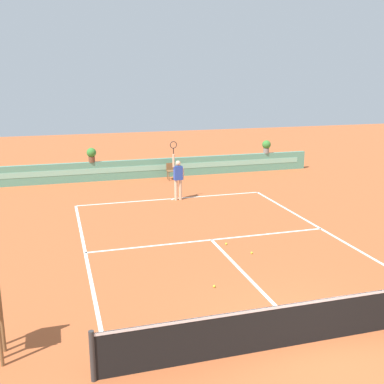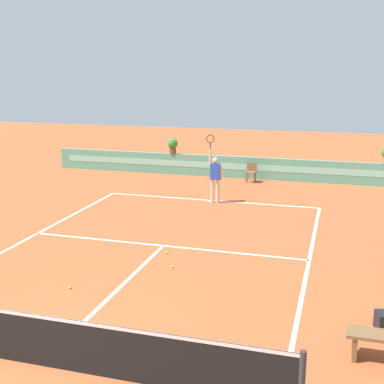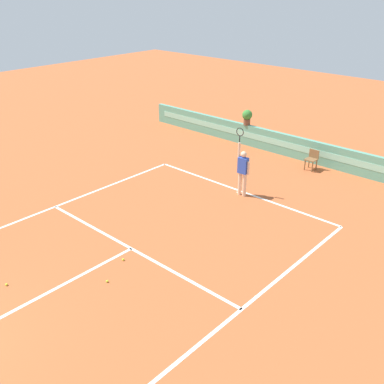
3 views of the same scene
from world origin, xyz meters
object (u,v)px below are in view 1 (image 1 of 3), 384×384
tennis_player (178,176)px  potted_plant_far_right (266,146)px  ball_kid_chair (171,170)px  tennis_ball_by_sideline (214,286)px  tennis_ball_near_baseline (226,244)px  tennis_ball_mid_court (252,253)px  potted_plant_left (91,154)px

tennis_player → potted_plant_far_right: tennis_player is taller
ball_kid_chair → tennis_ball_by_sideline: (-2.00, -12.67, -0.44)m
ball_kid_chair → tennis_ball_by_sideline: 12.83m
potted_plant_far_right → ball_kid_chair: bearing=-172.7°
tennis_ball_near_baseline → tennis_ball_mid_court: bearing=-63.5°
tennis_ball_by_sideline → tennis_player: bearing=81.3°
tennis_ball_mid_court → potted_plant_far_right: size_ratio=0.09×
tennis_player → tennis_ball_near_baseline: tennis_player is taller
potted_plant_far_right → potted_plant_left: bearing=180.0°
tennis_ball_near_baseline → potted_plant_far_right: bearing=59.1°
tennis_player → tennis_ball_mid_court: 6.86m
ball_kid_chair → tennis_ball_near_baseline: 9.86m
tennis_ball_near_baseline → tennis_ball_by_sideline: size_ratio=1.00×
tennis_ball_mid_court → potted_plant_far_right: potted_plant_far_right is taller
ball_kid_chair → tennis_ball_near_baseline: ball_kid_chair is taller
tennis_ball_near_baseline → tennis_ball_mid_court: size_ratio=1.00×
potted_plant_left → ball_kid_chair: bearing=-10.5°
tennis_ball_mid_court → tennis_ball_by_sideline: same height
tennis_player → tennis_ball_near_baseline: 5.90m
tennis_ball_mid_court → tennis_ball_near_baseline: bearing=116.5°
tennis_ball_near_baseline → potted_plant_far_right: 12.39m
ball_kid_chair → tennis_ball_by_sideline: size_ratio=12.50×
potted_plant_far_right → potted_plant_left: size_ratio=1.00×
tennis_player → tennis_ball_mid_court: bearing=-85.4°
tennis_player → tennis_ball_by_sideline: bearing=-98.7°
tennis_ball_near_baseline → potted_plant_left: 11.16m
ball_kid_chair → tennis_ball_near_baseline: bearing=-93.6°
tennis_player → tennis_ball_by_sideline: 8.80m
tennis_ball_mid_court → potted_plant_far_right: 12.99m
tennis_player → potted_plant_far_right: (6.39, 4.75, 0.36)m
potted_plant_left → tennis_player: bearing=-55.6°
ball_kid_chair → tennis_ball_mid_court: (-0.14, -10.79, -0.44)m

